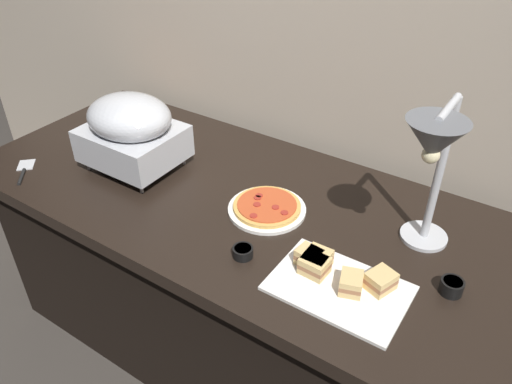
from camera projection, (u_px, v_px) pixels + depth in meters
The scene contains 11 objects.
ground_plane at pixel (236, 341), 2.14m from camera, with size 8.00×8.00×0.00m, color #38332D.
back_wall at pixel (310, 27), 1.79m from camera, with size 4.40×0.04×2.40m, color #B7A893.
buffet_table at pixel (234, 275), 1.92m from camera, with size 1.90×0.84×0.76m.
chafing_dish at pixel (131, 129), 1.76m from camera, with size 0.33×0.28×0.28m.
heat_lamp at pixel (434, 153), 1.22m from camera, with size 0.15×0.30×0.47m.
pizza_plate_front at pixel (267, 208), 1.62m from camera, with size 0.25×0.25×0.03m.
pizza_plate_center at pixel (127, 117), 2.15m from camera, with size 0.24×0.24×0.03m.
sandwich_platter at pixel (336, 277), 1.35m from camera, with size 0.36×0.24×0.06m.
sauce_cup_near at pixel (243, 252), 1.44m from camera, with size 0.06×0.06×0.03m.
sauce_cup_far at pixel (452, 286), 1.32m from camera, with size 0.06×0.06×0.04m.
serving_spatula at pixel (24, 170), 1.82m from camera, with size 0.14×0.15×0.01m.
Camera 1 is at (0.84, -1.11, 1.74)m, focal length 35.26 mm.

